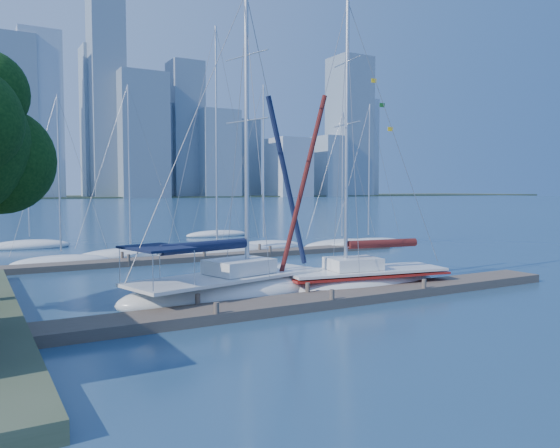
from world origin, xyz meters
TOP-DOWN VIEW (x-y plane):
  - ground at (0.00, 0.00)m, footprint 700.00×700.00m
  - near_dock at (0.00, 0.00)m, footprint 26.00×2.00m
  - far_dock at (2.00, 16.00)m, footprint 30.00×1.80m
  - sailboat_navy at (-2.99, 2.62)m, footprint 9.99×5.30m
  - sailboat_maroon at (3.79, 1.86)m, footprint 8.80×4.00m
  - bg_boat_0 at (-7.55, 17.78)m, footprint 6.30×3.15m
  - bg_boat_1 at (-2.82, 19.29)m, footprint 7.80×3.23m
  - bg_boat_2 at (3.01, 17.71)m, footprint 9.10×5.26m
  - bg_boat_3 at (7.57, 19.10)m, footprint 7.13×2.82m
  - bg_boat_4 at (14.24, 17.85)m, footprint 7.28×2.33m
  - bg_boat_5 at (16.16, 16.78)m, footprint 8.09×3.45m
  - bg_boat_6 at (-8.29, 29.67)m, footprint 6.52×3.66m
  - bg_boat_7 at (9.39, 32.65)m, footprint 6.83×4.05m
  - skyline at (27.13, 290.33)m, footprint 501.65×51.31m

SIDE VIEW (x-z plane):
  - ground at x=0.00m, z-range 0.00..0.00m
  - far_dock at x=2.00m, z-range 0.00..0.36m
  - near_dock at x=0.00m, z-range 0.00..0.40m
  - bg_boat_7 at x=9.39m, z-range -5.01..5.44m
  - bg_boat_4 at x=14.24m, z-range -5.47..5.94m
  - bg_boat_0 at x=-7.55m, z-range -5.24..5.72m
  - bg_boat_6 at x=-8.29m, z-range -5.32..5.82m
  - bg_boat_5 at x=16.16m, z-range -5.79..6.30m
  - bg_boat_1 at x=-2.82m, z-range -5.88..6.40m
  - bg_boat_3 at x=7.57m, z-range -6.35..6.90m
  - bg_boat_2 at x=3.01m, z-range -8.03..8.66m
  - sailboat_navy at x=-2.99m, z-range -5.95..7.95m
  - sailboat_maroon at x=3.79m, z-range -5.90..8.09m
  - skyline at x=27.13m, z-range -20.91..90.74m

